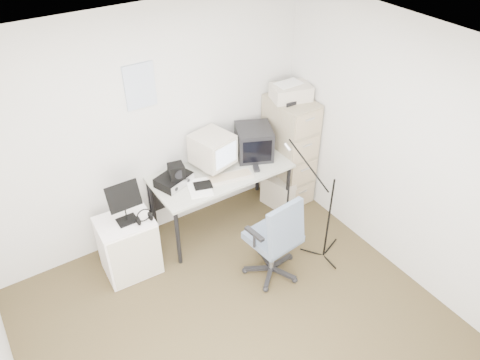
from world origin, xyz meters
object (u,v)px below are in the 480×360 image
filing_cabinet (289,150)px  desk (222,198)px  side_cart (129,246)px  office_chair (273,235)px

filing_cabinet → desk: size_ratio=0.87×
desk → side_cart: size_ratio=2.29×
desk → office_chair: size_ratio=1.49×
desk → office_chair: office_chair is taller
side_cart → desk: bearing=8.0°
desk → side_cart: bearing=-174.5°
desk → filing_cabinet: bearing=1.8°
desk → office_chair: bearing=-88.6°
office_chair → side_cart: (-1.18, 0.82, -0.18)m
office_chair → desk: bearing=84.8°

